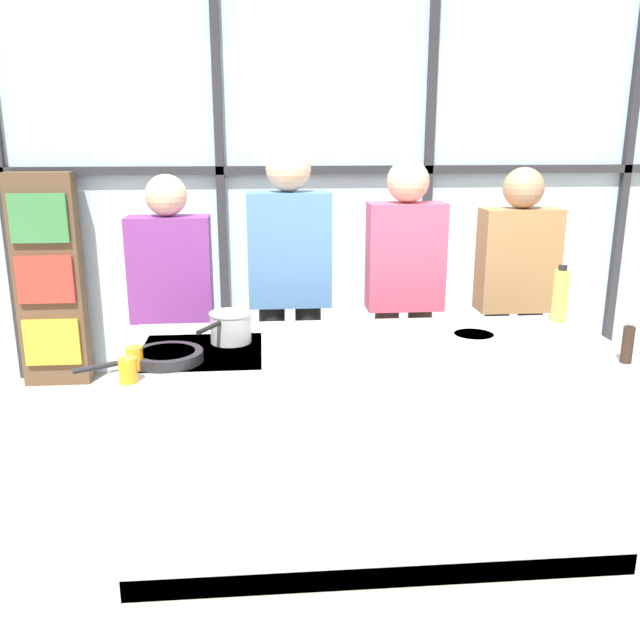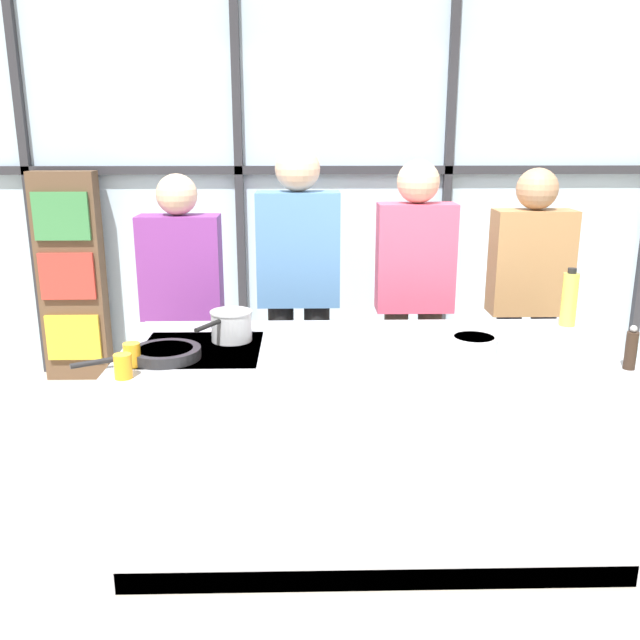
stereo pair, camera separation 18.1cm
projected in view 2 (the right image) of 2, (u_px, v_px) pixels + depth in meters
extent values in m
plane|color=#BCB29E|center=(368.00, 528.00, 3.20)|extent=(18.00, 18.00, 0.00)
cube|color=silver|center=(343.00, 189.00, 5.04)|extent=(6.40, 0.04, 2.80)
cube|color=#2D2D33|center=(344.00, 170.00, 4.95)|extent=(6.40, 0.06, 0.06)
cube|color=#2D2D33|center=(29.00, 190.00, 4.94)|extent=(0.06, 0.06, 2.80)
cube|color=#2D2D33|center=(239.00, 190.00, 4.97)|extent=(0.06, 0.06, 2.80)
cube|color=#2D2D33|center=(447.00, 189.00, 5.01)|extent=(0.06, 0.06, 2.80)
cube|color=brown|center=(72.00, 278.00, 4.99)|extent=(0.47, 0.16, 1.54)
cube|color=gold|center=(73.00, 338.00, 5.01)|extent=(0.39, 0.03, 0.34)
cube|color=red|center=(67.00, 276.00, 4.89)|extent=(0.39, 0.03, 0.34)
cube|color=#3D8447|center=(61.00, 216.00, 4.77)|extent=(0.39, 0.03, 0.34)
cube|color=#A8AAB2|center=(370.00, 441.00, 3.08)|extent=(2.18, 0.91, 0.90)
cube|color=black|center=(200.00, 350.00, 2.94)|extent=(0.52, 0.52, 0.01)
cube|color=black|center=(378.00, 578.00, 2.76)|extent=(2.13, 0.03, 0.10)
cylinder|color=#38383D|center=(166.00, 359.00, 2.82)|extent=(0.13, 0.13, 0.01)
cylinder|color=#38383D|center=(226.00, 359.00, 2.83)|extent=(0.13, 0.13, 0.01)
cylinder|color=#38383D|center=(177.00, 342.00, 3.06)|extent=(0.13, 0.13, 0.01)
cylinder|color=#38383D|center=(232.00, 341.00, 3.07)|extent=(0.13, 0.13, 0.01)
cylinder|color=#47382D|center=(205.00, 383.00, 3.94)|extent=(0.14, 0.14, 0.80)
cylinder|color=#47382D|center=(170.00, 383.00, 3.93)|extent=(0.14, 0.14, 0.80)
cube|color=#7A3384|center=(181.00, 267.00, 3.75)|extent=(0.44, 0.20, 0.57)
sphere|color=#D8AD8C|center=(177.00, 194.00, 3.65)|extent=(0.22, 0.22, 0.22)
cylinder|color=black|center=(317.00, 376.00, 3.94)|extent=(0.15, 0.15, 0.87)
cylinder|color=black|center=(282.00, 376.00, 3.94)|extent=(0.15, 0.15, 0.87)
cube|color=#4C7AAD|center=(298.00, 249.00, 3.74)|extent=(0.46, 0.20, 0.63)
sphere|color=#D8AD8C|center=(298.00, 169.00, 3.62)|extent=(0.24, 0.24, 0.24)
cylinder|color=#47382D|center=(427.00, 378.00, 3.96)|extent=(0.14, 0.14, 0.83)
cylinder|color=#47382D|center=(394.00, 378.00, 3.96)|extent=(0.14, 0.14, 0.83)
cube|color=#DB4C6B|center=(415.00, 258.00, 3.77)|extent=(0.43, 0.19, 0.60)
sphere|color=#D8AD8C|center=(418.00, 182.00, 3.66)|extent=(0.23, 0.23, 0.23)
cylinder|color=#232838|center=(538.00, 379.00, 3.98)|extent=(0.14, 0.14, 0.81)
cylinder|color=#232838|center=(504.00, 379.00, 3.97)|extent=(0.14, 0.14, 0.81)
cube|color=#A37547|center=(531.00, 262.00, 3.79)|extent=(0.44, 0.20, 0.58)
sphere|color=tan|center=(537.00, 189.00, 3.68)|extent=(0.23, 0.23, 0.23)
cylinder|color=#232326|center=(166.00, 353.00, 2.81)|extent=(0.29, 0.29, 0.04)
cylinder|color=#B26B2D|center=(165.00, 349.00, 2.81)|extent=(0.23, 0.23, 0.01)
cylinder|color=#232326|center=(101.00, 361.00, 2.68)|extent=(0.21, 0.13, 0.02)
cylinder|color=silver|center=(231.00, 326.00, 3.05)|extent=(0.18, 0.18, 0.14)
cylinder|color=silver|center=(231.00, 312.00, 3.03)|extent=(0.19, 0.19, 0.01)
cylinder|color=black|center=(208.00, 326.00, 2.89)|extent=(0.10, 0.15, 0.02)
cylinder|color=white|center=(465.00, 335.00, 3.12)|extent=(0.23, 0.23, 0.01)
cylinder|color=silver|center=(474.00, 344.00, 2.90)|extent=(0.21, 0.21, 0.07)
cylinder|color=#4C4C51|center=(474.00, 338.00, 2.89)|extent=(0.17, 0.17, 0.01)
cylinder|color=#E0CC4C|center=(569.00, 300.00, 3.27)|extent=(0.08, 0.08, 0.26)
cylinder|color=black|center=(572.00, 271.00, 3.23)|extent=(0.04, 0.04, 0.02)
cylinder|color=#332319|center=(631.00, 351.00, 2.67)|extent=(0.05, 0.05, 0.15)
sphere|color=#B2B2B7|center=(634.00, 329.00, 2.65)|extent=(0.03, 0.03, 0.03)
cylinder|color=orange|center=(123.00, 366.00, 2.58)|extent=(0.07, 0.07, 0.10)
cylinder|color=orange|center=(132.00, 355.00, 2.72)|extent=(0.07, 0.07, 0.10)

